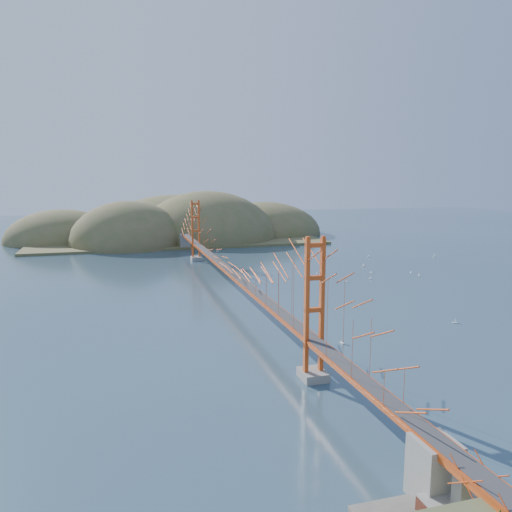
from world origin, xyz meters
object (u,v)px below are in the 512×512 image
object	(u,v)px
bridge	(230,245)
sailboat_1	(371,272)
fort	(463,510)
sailboat_0	(346,281)

from	to	relation	value
bridge	sailboat_1	xyz separation A→B (m)	(26.73, 8.99, -6.87)
fort	sailboat_0	bearing A→B (deg)	69.77
sailboat_0	bridge	bearing A→B (deg)	-170.39
fort	sailboat_0	distance (m)	54.62
bridge	fort	world-z (taller)	bridge
sailboat_1	bridge	bearing A→B (deg)	-161.42
bridge	fort	size ratio (longest dim) A/B	25.51
sailboat_0	fort	bearing A→B (deg)	-110.23
bridge	sailboat_0	xyz separation A→B (m)	(19.29, 3.27, -6.86)
bridge	sailboat_1	bearing A→B (deg)	18.58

